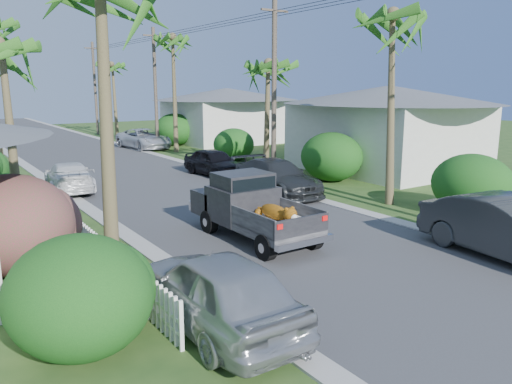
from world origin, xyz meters
TOP-DOWN VIEW (x-y plane):
  - ground at (0.00, 0.00)m, footprint 120.00×120.00m
  - road at (0.00, 25.00)m, footprint 8.00×100.00m
  - curb_left at (-4.30, 25.00)m, footprint 0.60×100.00m
  - curb_right at (4.30, 25.00)m, footprint 0.60×100.00m
  - pickup_truck at (-1.04, 5.33)m, footprint 1.98×5.12m
  - parked_car_rn at (3.83, -0.62)m, footprint 2.43×5.41m
  - parked_car_rm at (3.60, 10.02)m, footprint 2.35×5.32m
  - parked_car_rf at (3.60, 15.70)m, footprint 2.02×4.36m
  - parked_car_rd at (5.00, 29.25)m, footprint 3.09×5.68m
  - parked_car_ln at (-5.00, 0.46)m, footprint 1.91×4.69m
  - parked_car_lf at (-4.00, 15.84)m, footprint 2.48×4.87m
  - palm_l_b at (-6.80, 12.00)m, footprint 4.40×4.40m
  - palm_r_a at (6.30, 6.00)m, footprint 4.40×4.40m
  - palm_r_b at (6.60, 15.00)m, footprint 4.40×4.40m
  - palm_r_c at (6.20, 26.00)m, footprint 4.40×4.40m
  - palm_r_d at (6.50, 40.00)m, footprint 4.40×4.40m
  - shrub_l_a at (-7.50, 1.00)m, footprint 2.60×2.86m
  - shrub_l_b at (-7.80, 6.00)m, footprint 3.00×3.30m
  - shrub_l_c at (-7.40, 10.00)m, footprint 2.40×2.64m
  - shrub_r_a at (7.60, 3.00)m, footprint 2.80×3.08m
  - shrub_r_b at (7.80, 11.00)m, footprint 3.00×3.30m
  - shrub_r_c at (7.50, 20.00)m, footprint 2.60×2.86m
  - shrub_r_d at (8.00, 30.00)m, footprint 3.20×3.52m
  - picket_fence at (-6.00, 5.50)m, footprint 0.10×11.00m
  - house_right_near at (13.00, 12.00)m, footprint 8.00×9.00m
  - house_right_far at (13.00, 30.00)m, footprint 9.00×8.00m
  - utility_pole_b at (5.60, 13.00)m, footprint 1.60×0.26m
  - utility_pole_c at (5.60, 28.00)m, footprint 1.60×0.26m
  - utility_pole_d at (5.60, 43.00)m, footprint 1.60×0.26m

SIDE VIEW (x-z plane):
  - ground at x=0.00m, z-range 0.00..0.00m
  - road at x=0.00m, z-range 0.00..0.02m
  - curb_left at x=-4.30m, z-range 0.00..0.06m
  - curb_right at x=4.30m, z-range 0.00..0.06m
  - picket_fence at x=-6.00m, z-range 0.00..1.00m
  - parked_car_lf at x=-4.00m, z-range 0.00..1.35m
  - parked_car_rf at x=3.60m, z-range 0.00..1.45m
  - parked_car_rd at x=5.00m, z-range 0.00..1.51m
  - parked_car_rm at x=3.60m, z-range 0.00..1.52m
  - parked_car_ln at x=-5.00m, z-range 0.00..1.59m
  - parked_car_rn at x=3.83m, z-range 0.00..1.72m
  - shrub_l_c at x=-7.40m, z-range 0.00..2.00m
  - pickup_truck at x=-1.04m, z-range -0.02..2.04m
  - shrub_r_c at x=7.50m, z-range 0.00..2.10m
  - shrub_l_a at x=-7.50m, z-range 0.00..2.20m
  - shrub_r_a at x=7.60m, z-range 0.00..2.30m
  - shrub_r_b at x=7.80m, z-range 0.00..2.50m
  - shrub_l_b at x=-7.80m, z-range 0.00..2.60m
  - shrub_r_d at x=8.00m, z-range 0.00..2.60m
  - house_right_far at x=13.00m, z-range -0.18..4.42m
  - house_right_near at x=13.00m, z-range -0.18..4.62m
  - utility_pole_b at x=5.60m, z-range 0.10..9.10m
  - utility_pole_c at x=5.60m, z-range 0.10..9.10m
  - utility_pole_d at x=5.60m, z-range 0.10..9.10m
  - palm_r_b at x=6.60m, z-range 2.35..9.55m
  - palm_l_b at x=-6.80m, z-range 2.44..9.85m
  - palm_r_d at x=6.50m, z-range 2.73..10.74m
  - palm_r_a at x=6.30m, z-range 3.07..11.78m
  - palm_r_c at x=6.20m, z-range 3.41..12.81m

